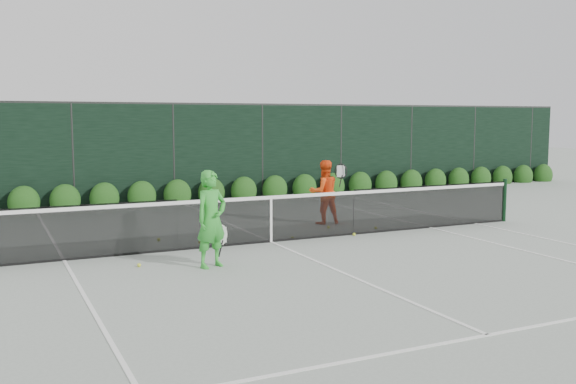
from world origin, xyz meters
name	(u,v)px	position (x,y,z in m)	size (l,w,h in m)	color
ground	(271,242)	(0.00, 0.00, 0.00)	(80.00, 80.00, 0.00)	gray
tennis_net	(270,217)	(-0.02, 0.00, 0.53)	(12.90, 0.10, 1.07)	black
player_woman	(211,219)	(-1.84, -1.60, 0.84)	(0.72, 0.60, 1.69)	green
player_man	(324,192)	(2.12, 1.59, 0.78)	(0.89, 0.67, 1.56)	#FF4F15
court_lines	(271,242)	(0.00, 0.00, 0.01)	(11.03, 23.83, 0.01)	white
windscreen_fence	(336,182)	(0.00, -2.71, 1.51)	(32.00, 21.07, 3.06)	black
hedge_row	(177,194)	(0.00, 7.15, 0.23)	(31.66, 0.65, 0.94)	#15360E
tennis_balls	(271,238)	(0.10, 0.26, 0.03)	(5.90, 2.25, 0.07)	#CBD52F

